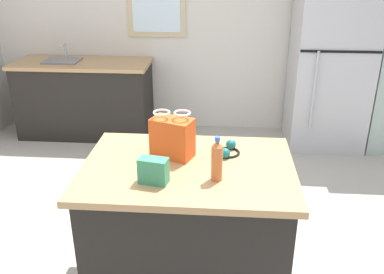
{
  "coord_description": "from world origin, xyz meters",
  "views": [
    {
      "loc": [
        0.15,
        -2.45,
        2.02
      ],
      "look_at": [
        -0.04,
        0.01,
        0.95
      ],
      "focal_mm": 39.09,
      "sensor_mm": 36.0,
      "label": 1
    }
  ],
  "objects_px": {
    "kitchen_island": "(188,229)",
    "bottle": "(217,161)",
    "small_box": "(153,171)",
    "ear_defenders": "(228,150)",
    "refrigerator": "(330,65)",
    "shopping_bag": "(172,137)"
  },
  "relations": [
    {
      "from": "small_box",
      "to": "shopping_bag",
      "type": "bearing_deg",
      "value": 79.16
    },
    {
      "from": "kitchen_island",
      "to": "small_box",
      "type": "bearing_deg",
      "value": -127.99
    },
    {
      "from": "kitchen_island",
      "to": "bottle",
      "type": "relative_size",
      "value": 4.87
    },
    {
      "from": "kitchen_island",
      "to": "ear_defenders",
      "type": "bearing_deg",
      "value": 37.67
    },
    {
      "from": "small_box",
      "to": "kitchen_island",
      "type": "bearing_deg",
      "value": 52.01
    },
    {
      "from": "refrigerator",
      "to": "small_box",
      "type": "bearing_deg",
      "value": -119.7
    },
    {
      "from": "kitchen_island",
      "to": "refrigerator",
      "type": "relative_size",
      "value": 0.67
    },
    {
      "from": "small_box",
      "to": "bottle",
      "type": "xyz_separation_m",
      "value": [
        0.34,
        0.06,
        0.04
      ]
    },
    {
      "from": "kitchen_island",
      "to": "ear_defenders",
      "type": "relative_size",
      "value": 6.36
    },
    {
      "from": "refrigerator",
      "to": "bottle",
      "type": "xyz_separation_m",
      "value": [
        -1.18,
        -2.6,
        0.09
      ]
    },
    {
      "from": "kitchen_island",
      "to": "refrigerator",
      "type": "distance_m",
      "value": 2.84
    },
    {
      "from": "kitchen_island",
      "to": "bottle",
      "type": "xyz_separation_m",
      "value": [
        0.17,
        -0.15,
        0.56
      ]
    },
    {
      "from": "kitchen_island",
      "to": "ear_defenders",
      "type": "distance_m",
      "value": 0.55
    },
    {
      "from": "kitchen_island",
      "to": "shopping_bag",
      "type": "bearing_deg",
      "value": 132.09
    },
    {
      "from": "bottle",
      "to": "ear_defenders",
      "type": "relative_size",
      "value": 1.31
    },
    {
      "from": "small_box",
      "to": "ear_defenders",
      "type": "relative_size",
      "value": 0.79
    },
    {
      "from": "small_box",
      "to": "bottle",
      "type": "height_order",
      "value": "bottle"
    },
    {
      "from": "small_box",
      "to": "ear_defenders",
      "type": "bearing_deg",
      "value": 44.55
    },
    {
      "from": "refrigerator",
      "to": "small_box",
      "type": "xyz_separation_m",
      "value": [
        -1.52,
        -2.66,
        0.05
      ]
    },
    {
      "from": "kitchen_island",
      "to": "ear_defenders",
      "type": "height_order",
      "value": "ear_defenders"
    },
    {
      "from": "bottle",
      "to": "ear_defenders",
      "type": "bearing_deg",
      "value": 79.31
    },
    {
      "from": "small_box",
      "to": "bottle",
      "type": "bearing_deg",
      "value": 9.93
    }
  ]
}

